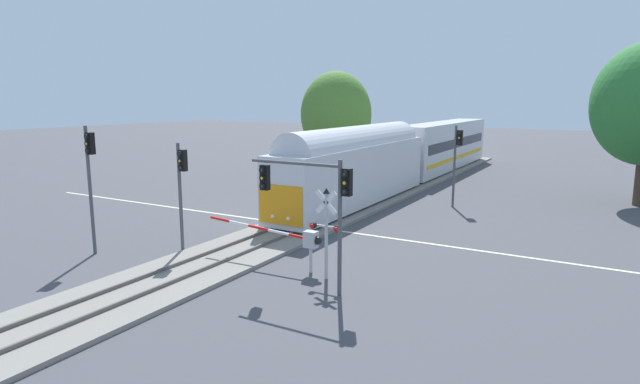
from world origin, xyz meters
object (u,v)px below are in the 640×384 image
Objects in this scene: crossing_gate_near at (297,238)px; crossing_signal_mast at (326,224)px; traffic_signal_median at (181,180)px; traffic_signal_near_right at (313,192)px; commuter_train at (406,153)px; traffic_signal_near_left at (90,170)px; crossing_gate_far at (307,181)px; traffic_signal_far_side at (457,153)px; oak_behind_train at (336,115)px.

crossing_signal_mast is (1.63, -0.39, 0.88)m from crossing_gate_near.
traffic_signal_near_right is at bearing -7.95° from traffic_signal_median.
commuter_train is 26.63m from traffic_signal_near_left.
traffic_signal_near_left reaches higher than crossing_gate_far.
traffic_signal_far_side is at bearing 58.50° from traffic_signal_near_left.
traffic_signal_median reaches higher than crossing_gate_near.
traffic_signal_near_right is at bearing -58.09° from crossing_gate_far.
commuter_train is 6.72× the size of traffic_signal_near_left.
oak_behind_train is at bearing 166.15° from commuter_train.
crossing_signal_mast is at bearing -92.24° from traffic_signal_far_side.
traffic_signal_far_side reaches higher than commuter_train.
traffic_signal_median is at bearing -116.00° from traffic_signal_far_side.
traffic_signal_far_side reaches higher than crossing_signal_mast.
commuter_train is 6.77× the size of crossing_gate_near.
traffic_signal_near_left is at bearing -102.36° from commuter_train.
traffic_signal_far_side reaches higher than traffic_signal_median.
crossing_signal_mast is at bearing -13.53° from crossing_gate_near.
oak_behind_train is at bearing 114.65° from crossing_gate_near.
traffic_signal_far_side is at bearing 64.00° from traffic_signal_median.
traffic_signal_far_side is (2.28, 16.39, 2.27)m from crossing_gate_near.
oak_behind_train is (-11.51, 25.07, 4.37)m from crossing_gate_near.
traffic_signal_near_left is 0.62× the size of oak_behind_train.
crossing_gate_near is at bearing 136.75° from traffic_signal_near_right.
crossing_gate_far is 16.74m from traffic_signal_near_left.
crossing_gate_far is 14.47m from traffic_signal_median.
oak_behind_train is (-2.02, 27.89, 1.76)m from traffic_signal_near_left.
traffic_signal_near_left reaches higher than traffic_signal_far_side.
traffic_signal_near_left is 4.17m from traffic_signal_median.
commuter_train is at bearing 131.84° from traffic_signal_far_side.
crossing_gate_far is (-3.96, -9.55, -1.37)m from commuter_train.
commuter_train is 7.96× the size of traffic_signal_near_right.
traffic_signal_near_right is (-0.50, -18.06, 0.14)m from traffic_signal_far_side.
crossing_signal_mast reaches higher than crossing_gate_near.
crossing_signal_mast is at bearing -56.22° from crossing_gate_far.
oak_behind_train is at bearing 147.80° from traffic_signal_far_side.
traffic_signal_near_left reaches higher than crossing_gate_near.
crossing_signal_mast is at bearing -62.71° from oak_behind_train.
traffic_signal_median is at bearing -178.52° from crossing_signal_mast.
crossing_gate_near is 1.59× the size of crossing_signal_mast.
traffic_signal_median is 0.54× the size of oak_behind_train.
crossing_gate_near is at bearing -60.38° from crossing_gate_far.
traffic_signal_far_side is (8.28, 16.97, 0.17)m from traffic_signal_median.
oak_behind_train reaches higher than crossing_gate_far.
traffic_signal_near_left is at bearing -163.46° from crossing_gate_near.
crossing_gate_far is at bearing -71.81° from oak_behind_train.
crossing_gate_far is (-9.37, 14.01, -0.89)m from crossing_signal_mast.
traffic_signal_far_side is 1.08× the size of traffic_signal_near_right.
crossing_gate_near is at bearing 16.54° from traffic_signal_near_left.
commuter_train is 25.48m from traffic_signal_near_right.
commuter_train is 10.78× the size of crossing_signal_mast.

